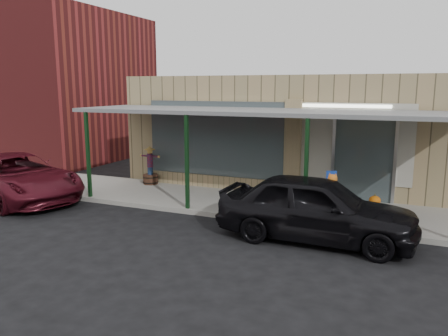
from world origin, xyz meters
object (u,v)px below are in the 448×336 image
at_px(barrel_pumpkin, 374,210).
at_px(handicap_sign, 331,188).
at_px(barrel_scarecrow, 150,171).
at_px(parked_sedan, 316,208).
at_px(car_maroon, 16,177).

xyz_separation_m(barrel_pumpkin, handicap_sign, (-1.14, -0.52, 0.64)).
relative_size(barrel_scarecrow, handicap_sign, 1.05).
bearing_deg(barrel_pumpkin, barrel_scarecrow, 170.32).
xyz_separation_m(parked_sedan, car_maroon, (-10.22, 0.09, -0.06)).
bearing_deg(barrel_pumpkin, parked_sedan, -122.74).
height_order(barrel_pumpkin, handicap_sign, handicap_sign).
bearing_deg(car_maroon, barrel_scarecrow, -27.18).
xyz_separation_m(barrel_scarecrow, handicap_sign, (7.07, -1.92, 0.40)).
height_order(parked_sedan, car_maroon, parked_sedan).
height_order(barrel_pumpkin, parked_sedan, parked_sedan).
bearing_deg(handicap_sign, car_maroon, 166.25).
bearing_deg(car_maroon, barrel_pumpkin, -62.98).
relative_size(barrel_scarecrow, barrel_pumpkin, 1.86).
distance_m(handicap_sign, car_maroon, 10.43).
xyz_separation_m(handicap_sign, parked_sedan, (-0.12, -1.45, -0.20)).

